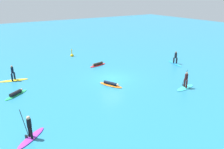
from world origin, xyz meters
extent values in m
plane|color=teal|center=(0.00, 0.00, 0.00)|extent=(120.00, 120.00, 0.00)
ellipsoid|color=red|center=(1.06, 5.20, 0.05)|extent=(2.73, 1.17, 0.10)
cylinder|color=black|center=(1.10, 5.21, 0.26)|extent=(1.52, 0.62, 0.33)
sphere|color=brown|center=(0.26, 5.04, 0.28)|extent=(0.27, 0.27, 0.23)
ellipsoid|color=#1E8CD1|center=(10.50, 0.07, 0.04)|extent=(1.51, 3.22, 0.07)
cylinder|color=black|center=(10.37, 0.21, 0.47)|extent=(0.25, 0.25, 0.79)
cylinder|color=black|center=(10.63, -0.07, 0.47)|extent=(0.25, 0.25, 0.79)
cylinder|color=black|center=(10.50, 0.07, 1.21)|extent=(0.41, 0.41, 0.69)
sphere|color=brown|center=(10.50, 0.07, 1.67)|extent=(0.27, 0.27, 0.22)
ellipsoid|color=purple|center=(-10.80, -6.58, 0.05)|extent=(2.48, 2.11, 0.09)
cylinder|color=black|center=(-10.82, -6.40, 0.49)|extent=(0.24, 0.24, 0.80)
cylinder|color=black|center=(-10.78, -6.75, 0.49)|extent=(0.24, 0.24, 0.80)
cylinder|color=black|center=(-10.80, -6.58, 1.19)|extent=(0.42, 0.42, 0.59)
sphere|color=tan|center=(-10.80, -6.58, 1.61)|extent=(0.35, 0.35, 0.25)
cylinder|color=black|center=(-11.07, -6.47, 1.16)|extent=(0.34, 0.42, 2.10)
cube|color=black|center=(-11.07, -6.47, 0.15)|extent=(0.17, 0.19, 0.32)
ellipsoid|color=yellow|center=(-9.67, 5.45, 0.04)|extent=(3.10, 1.34, 0.07)
cylinder|color=black|center=(-9.52, 5.62, 0.49)|extent=(0.23, 0.23, 0.84)
cylinder|color=black|center=(-9.83, 5.29, 0.49)|extent=(0.23, 0.23, 0.84)
cylinder|color=black|center=(-9.67, 5.45, 1.25)|extent=(0.34, 0.34, 0.67)
sphere|color=#A37556|center=(-9.67, 5.45, 1.69)|extent=(0.26, 0.26, 0.22)
ellipsoid|color=orange|center=(-1.24, -1.68, 0.05)|extent=(1.77, 2.81, 0.11)
cylinder|color=black|center=(-1.26, -1.64, 0.27)|extent=(0.93, 1.54, 0.32)
sphere|color=beige|center=(-0.89, -2.45, 0.29)|extent=(0.33, 0.33, 0.25)
ellipsoid|color=#23B266|center=(-10.24, 1.25, 0.04)|extent=(2.59, 2.04, 0.08)
cylinder|color=black|center=(-10.28, 1.22, 0.26)|extent=(1.28, 1.02, 0.35)
sphere|color=beige|center=(-9.64, 1.66, 0.28)|extent=(0.34, 0.34, 0.24)
ellipsoid|color=#33C6CC|center=(4.91, -6.44, 0.04)|extent=(2.68, 1.03, 0.08)
cylinder|color=#381414|center=(4.82, -6.63, 0.52)|extent=(0.19, 0.19, 0.89)
cylinder|color=#381414|center=(5.00, -6.24, 0.52)|extent=(0.19, 0.19, 0.89)
cylinder|color=#381414|center=(4.91, -6.44, 1.26)|extent=(0.36, 0.36, 0.57)
sphere|color=#A37556|center=(4.91, -6.44, 1.65)|extent=(0.25, 0.25, 0.22)
cylinder|color=black|center=(5.03, -6.16, 1.03)|extent=(0.10, 0.46, 1.87)
cube|color=black|center=(5.03, -6.16, 0.14)|extent=(0.08, 0.21, 0.32)
sphere|color=yellow|center=(0.00, 11.52, 0.13)|extent=(0.52, 0.52, 0.52)
cylinder|color=yellow|center=(0.00, 11.52, 0.57)|extent=(0.13, 0.13, 1.14)
camera|label=1|loc=(-13.17, -20.44, 9.34)|focal=36.16mm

